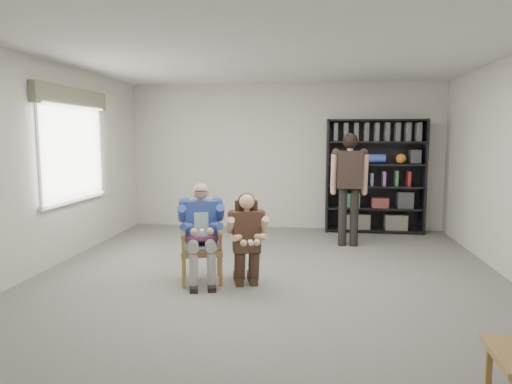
% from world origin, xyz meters
% --- Properties ---
extents(room_shell, '(6.00, 7.00, 2.80)m').
position_xyz_m(room_shell, '(0.00, 0.00, 1.40)').
color(room_shell, beige).
rests_on(room_shell, ground).
extents(floor, '(6.00, 7.00, 0.01)m').
position_xyz_m(floor, '(0.00, 0.00, 0.00)').
color(floor, '#62605A').
rests_on(floor, ground).
extents(window_left, '(0.16, 2.00, 1.75)m').
position_xyz_m(window_left, '(-2.95, 1.00, 1.63)').
color(window_left, white).
rests_on(window_left, room_shell).
extents(armchair, '(0.67, 0.66, 0.95)m').
position_xyz_m(armchair, '(-0.80, -0.02, 0.47)').
color(armchair, olive).
rests_on(armchair, floor).
extents(seated_man, '(0.70, 0.85, 1.23)m').
position_xyz_m(seated_man, '(-0.80, -0.02, 0.62)').
color(seated_man, '#254995').
rests_on(seated_man, floor).
extents(kneeling_woman, '(0.65, 0.86, 1.13)m').
position_xyz_m(kneeling_woman, '(-0.22, -0.14, 0.56)').
color(kneeling_woman, '#3C2920').
rests_on(kneeling_woman, floor).
extents(bookshelf, '(1.80, 0.38, 2.10)m').
position_xyz_m(bookshelf, '(1.70, 3.28, 1.05)').
color(bookshelf, black).
rests_on(bookshelf, floor).
extents(standing_man, '(0.57, 0.32, 1.83)m').
position_xyz_m(standing_man, '(1.14, 2.10, 0.91)').
color(standing_man, black).
rests_on(standing_man, floor).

